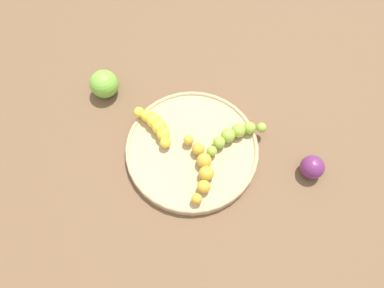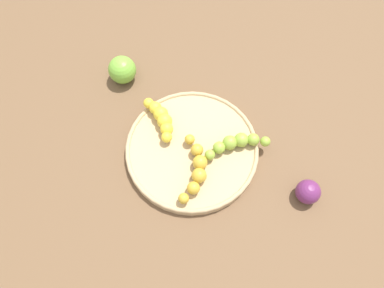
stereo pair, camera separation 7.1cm
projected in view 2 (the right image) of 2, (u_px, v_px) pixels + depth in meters
The scene contains 7 objects.
ground_plane at pixel (192, 151), 0.80m from camera, with size 2.40×2.40×0.00m, color brown.
fruit_bowl at pixel (192, 149), 0.79m from camera, with size 0.30×0.30×0.02m.
banana_yellow at pixel (161, 118), 0.79m from camera, with size 0.05×0.12×0.03m.
banana_spotted at pixel (196, 169), 0.74m from camera, with size 0.09×0.14×0.03m.
banana_green at pixel (236, 143), 0.77m from camera, with size 0.15×0.05×0.03m.
apple_green at pixel (122, 70), 0.85m from camera, with size 0.07×0.07×0.07m, color #72B238.
plum_purple at pixel (308, 192), 0.73m from camera, with size 0.05×0.05×0.05m, color #662659.
Camera 2 is at (0.12, 0.30, 0.73)m, focal length 32.76 mm.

